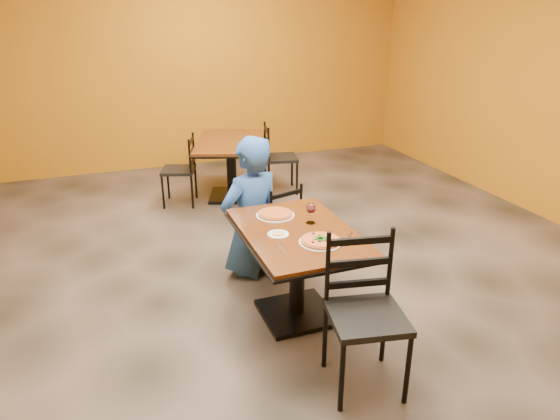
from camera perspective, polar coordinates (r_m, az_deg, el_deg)
name	(u,v)px	position (r m, az deg, el deg)	size (l,w,h in m)	color
floor	(276,285)	(4.59, -0.50, -8.44)	(7.00, 8.00, 0.01)	black
wall_back	(183,66)	(7.88, -10.82, 15.62)	(7.00, 0.01, 3.00)	#AE6A13
table_main	(297,253)	(3.91, 1.97, -4.89)	(0.83, 1.23, 0.75)	#60320F
table_second	(231,155)	(6.50, -5.52, 6.11)	(1.23, 1.49, 0.75)	#60320F
chair_main_near	(367,318)	(3.29, 9.73, -11.84)	(0.46, 0.46, 1.02)	black
chair_main_far	(275,224)	(4.77, -0.52, -1.60)	(0.37, 0.37, 0.83)	black
chair_second_left	(178,170)	(6.40, -11.32, 4.37)	(0.39, 0.39, 0.87)	black
chair_second_right	(281,158)	(6.72, 0.09, 5.83)	(0.41, 0.41, 0.91)	black
diner	(251,206)	(4.57, -3.30, 0.43)	(0.64, 0.42, 1.30)	navy
plate_main	(320,242)	(3.64, 4.56, -3.63)	(0.31, 0.31, 0.01)	white
pizza_main	(321,240)	(3.63, 4.57, -3.41)	(0.28, 0.28, 0.02)	maroon
plate_far	(275,215)	(4.09, -0.54, -0.60)	(0.31, 0.31, 0.01)	white
pizza_far	(275,214)	(4.08, -0.54, -0.40)	(0.28, 0.28, 0.02)	#C58625
side_plate	(278,234)	(3.75, -0.21, -2.75)	(0.16, 0.16, 0.01)	white
dip	(278,233)	(3.75, -0.22, -2.63)	(0.09, 0.09, 0.01)	tan
wine_glass	(311,212)	(3.93, 3.48, -0.26)	(0.08, 0.08, 0.18)	white
fork	(281,248)	(3.55, 0.08, -4.27)	(0.01, 0.19, 0.00)	silver
knife	(349,237)	(3.75, 7.71, -3.04)	(0.01, 0.21, 0.00)	silver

